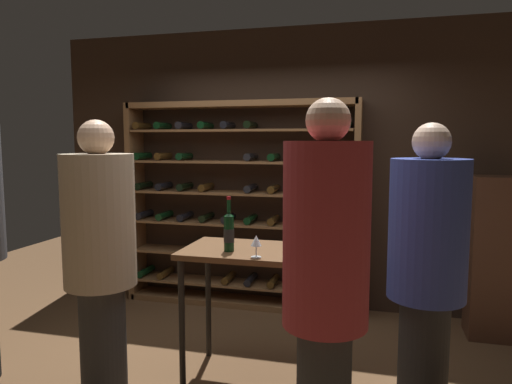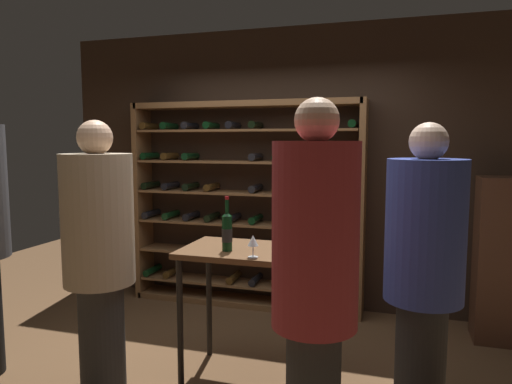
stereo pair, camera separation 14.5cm
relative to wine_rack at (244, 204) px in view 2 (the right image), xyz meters
The scene contains 11 objects.
ground_plane 1.80m from the wine_rack, 74.13° to the right, with size 9.21×9.21×0.00m, color brown.
back_wall 0.58m from the wine_rack, 27.93° to the left, with size 4.92×0.10×2.89m, color #332319.
wine_rack is the anchor object (origin of this frame).
tasting_table 1.61m from the wine_rack, 67.47° to the right, with size 1.11×0.62×0.97m.
person_bystander_dark_jacket 2.40m from the wine_rack, 45.00° to the right, with size 0.46×0.46×1.84m.
person_bystander_red_print 2.67m from the wine_rack, 64.16° to the right, with size 0.42×0.42×1.93m.
person_guest_khaki 2.03m from the wine_rack, 99.73° to the right, with size 0.46×0.46×1.87m.
display_cabinet 2.45m from the wine_rack, ahead, with size 0.44×0.36×1.43m, color #4C2D1E.
wine_bottle_black_capsule 1.74m from the wine_rack, 57.55° to the right, with size 0.08×0.08×0.35m.
wine_bottle_gold_foil 1.64m from the wine_rack, 75.66° to the right, with size 0.07×0.07×0.38m.
wine_glass_stemmed_left 1.83m from the wine_rack, 69.68° to the right, with size 0.07×0.07×0.15m.
Camera 2 is at (1.14, -3.20, 1.73)m, focal length 32.76 mm.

